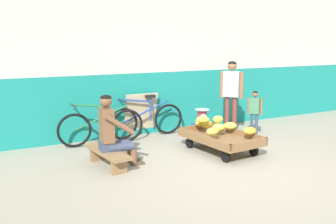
# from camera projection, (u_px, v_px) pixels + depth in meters

# --- Properties ---
(ground_plane) EXTENTS (80.00, 80.00, 0.00)m
(ground_plane) POSITION_uv_depth(u_px,v_px,m) (242.00, 172.00, 5.81)
(ground_plane) COLOR gray
(back_wall) EXTENTS (16.00, 0.30, 3.39)m
(back_wall) POSITION_uv_depth(u_px,v_px,m) (153.00, 53.00, 8.13)
(back_wall) COLOR #19847A
(back_wall) RESTS_ON ground
(banana_cart) EXTENTS (0.96, 1.51, 0.36)m
(banana_cart) POSITION_uv_depth(u_px,v_px,m) (220.00, 139.00, 6.83)
(banana_cart) COLOR brown
(banana_cart) RESTS_ON ground
(banana_pile) EXTENTS (0.85, 1.21, 0.25)m
(banana_pile) POSITION_uv_depth(u_px,v_px,m) (217.00, 125.00, 6.93)
(banana_pile) COLOR yellow
(banana_pile) RESTS_ON banana_cart
(low_bench) EXTENTS (0.42, 1.13, 0.27)m
(low_bench) POSITION_uv_depth(u_px,v_px,m) (107.00, 154.00, 6.03)
(low_bench) COLOR olive
(low_bench) RESTS_ON ground
(vendor_seated) EXTENTS (0.70, 0.52, 1.14)m
(vendor_seated) POSITION_uv_depth(u_px,v_px,m) (112.00, 131.00, 6.00)
(vendor_seated) COLOR brown
(vendor_seated) RESTS_ON ground
(plastic_crate) EXTENTS (0.36, 0.28, 0.30)m
(plastic_crate) POSITION_uv_depth(u_px,v_px,m) (202.00, 131.00, 7.83)
(plastic_crate) COLOR #234CA8
(plastic_crate) RESTS_ON ground
(weighing_scale) EXTENTS (0.30, 0.30, 0.29)m
(weighing_scale) POSITION_uv_depth(u_px,v_px,m) (202.00, 116.00, 7.77)
(weighing_scale) COLOR #28282D
(weighing_scale) RESTS_ON plastic_crate
(bicycle_near_left) EXTENTS (1.66, 0.48, 0.86)m
(bicycle_near_left) POSITION_uv_depth(u_px,v_px,m) (101.00, 126.00, 7.30)
(bicycle_near_left) COLOR black
(bicycle_near_left) RESTS_ON ground
(bicycle_far_left) EXTENTS (1.66, 0.48, 0.86)m
(bicycle_far_left) POSITION_uv_depth(u_px,v_px,m) (146.00, 120.00, 7.90)
(bicycle_far_left) COLOR black
(bicycle_far_left) RESTS_ON ground
(sign_board) EXTENTS (0.70, 0.21, 0.89)m
(sign_board) POSITION_uv_depth(u_px,v_px,m) (141.00, 114.00, 8.00)
(sign_board) COLOR #C6B289
(sign_board) RESTS_ON ground
(customer_adult) EXTENTS (0.36, 0.40, 1.53)m
(customer_adult) POSITION_uv_depth(u_px,v_px,m) (231.00, 89.00, 8.02)
(customer_adult) COLOR brown
(customer_adult) RESTS_ON ground
(customer_child) EXTENTS (0.22, 0.25, 0.95)m
(customer_child) POSITION_uv_depth(u_px,v_px,m) (255.00, 109.00, 7.79)
(customer_child) COLOR #38425B
(customer_child) RESTS_ON ground
(shopping_bag) EXTENTS (0.18, 0.12, 0.24)m
(shopping_bag) POSITION_uv_depth(u_px,v_px,m) (220.00, 138.00, 7.38)
(shopping_bag) COLOR green
(shopping_bag) RESTS_ON ground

